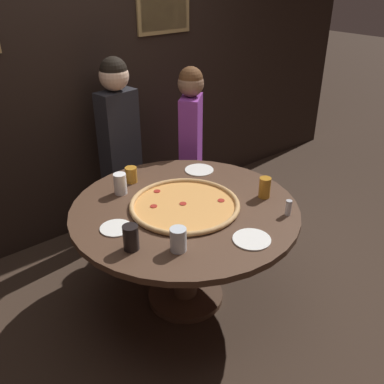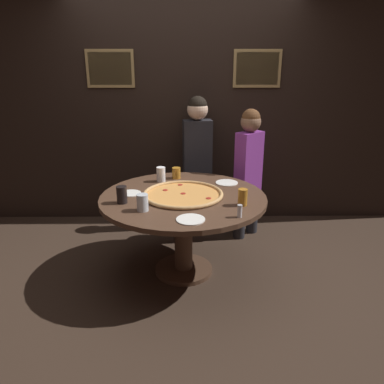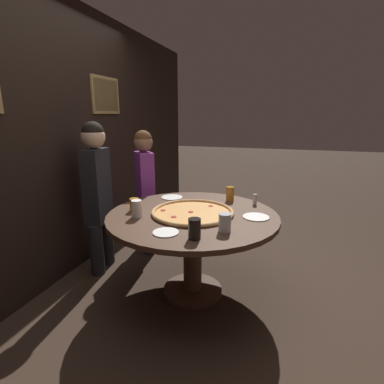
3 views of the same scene
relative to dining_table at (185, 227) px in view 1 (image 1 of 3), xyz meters
The scene contains 15 objects.
ground_plane 0.59m from the dining_table, ahead, with size 24.00×24.00×0.00m, color #38281E.
back_wall 1.49m from the dining_table, 90.00° to the left, with size 6.40×0.08×2.60m.
dining_table is the anchor object (origin of this frame).
giant_pizza 0.16m from the dining_table, 109.29° to the left, with size 0.69×0.69×0.03m.
drink_cup_centre_back 0.51m from the dining_table, 118.14° to the left, with size 0.08×0.08×0.14m, color white.
drink_cup_by_shaker 0.55m from the dining_table, 98.25° to the left, with size 0.08×0.08×0.11m, color #BC7A23.
drink_cup_near_left 0.56m from the dining_table, 161.35° to the right, with size 0.08×0.08×0.14m, color black.
drink_cup_front_edge 0.57m from the dining_table, 25.49° to the right, with size 0.08×0.08×0.14m, color #BC7A23.
drink_cup_far_right 0.50m from the dining_table, 132.68° to the right, with size 0.09×0.09×0.13m, color silver.
white_plate_left_side 0.54m from the dining_table, 83.29° to the right, with size 0.21×0.21×0.01m, color white.
white_plate_right_side 0.55m from the dining_table, 40.05° to the left, with size 0.21×0.21×0.01m, color white.
white_plate_near_front 0.49m from the dining_table, behind, with size 0.18×0.18×0.01m, color white.
condiment_shaker 0.66m from the dining_table, 47.94° to the right, with size 0.04×0.04×0.10m.
diner_side_right 1.06m from the dining_table, 81.85° to the left, with size 0.38×0.22×1.48m.
diner_far_right 1.04m from the dining_table, 48.67° to the left, with size 0.34×0.32×1.38m.
Camera 1 is at (-1.42, -1.81, 2.09)m, focal length 40.00 mm.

